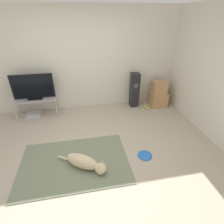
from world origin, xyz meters
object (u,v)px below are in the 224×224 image
Objects in this scene: cardboard_box_upper at (159,87)px; tennis_ball_by_boxes at (146,106)px; tennis_ball_near_speaker at (148,108)px; game_console at (34,114)px; floor_speaker at (134,90)px; tennis_ball_loose_on_carpet at (143,110)px; tv_stand at (36,101)px; dog at (85,163)px; frisbee at (145,155)px; cardboard_box_lower at (158,99)px; tv at (33,87)px.

cardboard_box_upper reaches higher than tennis_ball_by_boxes.
tennis_ball_near_speaker is 3.07m from game_console.
tennis_ball_by_boxes is (0.31, -0.16, -0.45)m from floor_speaker.
game_console reaches higher than tennis_ball_by_boxes.
tv_stand is at bearing 173.85° from tennis_ball_loose_on_carpet.
dog is 12.46× the size of tennis_ball_loose_on_carpet.
tennis_ball_near_speaker reaches higher than frisbee.
game_console is at bearing -178.47° from floor_speaker.
frisbee is (1.11, 0.09, -0.12)m from dog.
dog is 12.46× the size of tennis_ball_by_boxes.
tv_stand is 2.97m from tennis_ball_near_speaker.
floor_speaker is 14.52× the size of tennis_ball_near_speaker.
floor_speaker is 2.85× the size of game_console.
cardboard_box_upper is at bearing -8.10° from floor_speaker.
tennis_ball_by_boxes is 3.04m from game_console.
dog is 2.97m from cardboard_box_lower.
floor_speaker is 0.57m from tennis_ball_by_boxes.
tennis_ball_near_speaker is (0.74, 1.73, 0.02)m from frisbee.
tennis_ball_near_speaker is at bearing 19.75° from tennis_ball_loose_on_carpet.
cardboard_box_lower is 0.46× the size of tv.
dog is 2.41m from tv.
tennis_ball_loose_on_carpet is (-0.53, -0.25, -0.16)m from cardboard_box_lower.
floor_speaker reaches higher than dog.
game_console reaches higher than frisbee.
frisbee is 2.21m from cardboard_box_lower.
cardboard_box_lower is 0.44× the size of tv_stand.
tv_stand is 0.40m from game_console.
tennis_ball_by_boxes is at bearing -1.69° from game_console.
tv is (-3.28, 0.04, 0.60)m from cardboard_box_lower.
tennis_ball_loose_on_carpet is (0.55, 1.66, 0.02)m from frisbee.
game_console is (-1.22, 2.04, -0.09)m from dog.
floor_speaker is 2.76m from game_console.
cardboard_box_upper is 0.64m from tennis_ball_by_boxes.
game_console is (-0.13, -0.01, -0.74)m from tv.
frisbee is 2.11m from floor_speaker.
cardboard_box_upper is 5.65× the size of tennis_ball_near_speaker.
cardboard_box_upper is (-0.01, 0.01, 0.36)m from cardboard_box_lower.
tv_stand is at bearing 118.04° from dog.
tv_stand is 3.06× the size of game_console.
tv_stand is at bearing 178.06° from tennis_ball_by_boxes.
frisbee is at bearing 4.64° from dog.
dog is 2.45× the size of game_console.
game_console is at bearing 174.30° from tennis_ball_loose_on_carpet.
tennis_ball_near_speaker is at bearing -151.45° from cardboard_box_lower.
tennis_ball_by_boxes is at bearing -2.00° from tv.
floor_speaker is 0.63m from tennis_ball_near_speaker.
tennis_ball_loose_on_carpet is at bearing -128.47° from tennis_ball_by_boxes.
floor_speaker reaches higher than tennis_ball_loose_on_carpet.
tennis_ball_by_boxes is (2.90, -0.10, -0.75)m from tv.
tv is at bearing -178.65° from floor_speaker.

